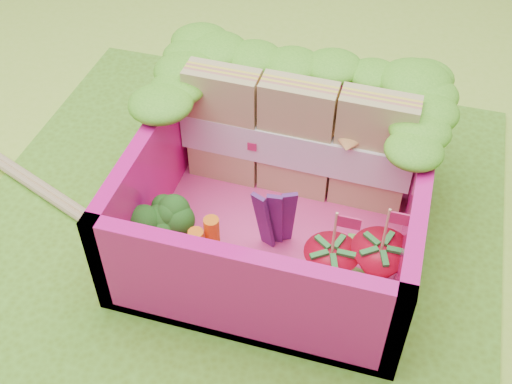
{
  "coord_description": "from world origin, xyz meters",
  "views": [
    {
      "loc": [
        0.71,
        -2.06,
        2.4
      ],
      "look_at": [
        0.12,
        -0.01,
        0.28
      ],
      "focal_mm": 45.0,
      "sensor_mm": 36.0,
      "label": 1
    }
  ],
  "objects_px": {
    "sandwich_stack": "(297,140)",
    "strawberry_left": "(330,269)",
    "bento_box": "(280,193)",
    "broccoli": "(165,225)",
    "chopsticks": "(30,181)",
    "strawberry_right": "(378,267)"
  },
  "relations": [
    {
      "from": "strawberry_right",
      "to": "chopsticks",
      "type": "distance_m",
      "value": 1.88
    },
    {
      "from": "bento_box",
      "to": "chopsticks",
      "type": "relative_size",
      "value": 0.69
    },
    {
      "from": "bento_box",
      "to": "broccoli",
      "type": "xyz_separation_m",
      "value": [
        -0.46,
        -0.3,
        -0.04
      ]
    },
    {
      "from": "broccoli",
      "to": "strawberry_left",
      "type": "xyz_separation_m",
      "value": [
        0.76,
        0.0,
        -0.05
      ]
    },
    {
      "from": "bento_box",
      "to": "broccoli",
      "type": "bearing_deg",
      "value": -146.83
    },
    {
      "from": "sandwich_stack",
      "to": "broccoli",
      "type": "relative_size",
      "value": 3.45
    },
    {
      "from": "broccoli",
      "to": "chopsticks",
      "type": "height_order",
      "value": "broccoli"
    },
    {
      "from": "bento_box",
      "to": "broccoli",
      "type": "distance_m",
      "value": 0.55
    },
    {
      "from": "strawberry_right",
      "to": "chopsticks",
      "type": "height_order",
      "value": "strawberry_right"
    },
    {
      "from": "sandwich_stack",
      "to": "broccoli",
      "type": "distance_m",
      "value": 0.77
    },
    {
      "from": "sandwich_stack",
      "to": "chopsticks",
      "type": "distance_m",
      "value": 1.44
    },
    {
      "from": "strawberry_right",
      "to": "bento_box",
      "type": "bearing_deg",
      "value": 154.78
    },
    {
      "from": "sandwich_stack",
      "to": "strawberry_left",
      "type": "distance_m",
      "value": 0.69
    },
    {
      "from": "bento_box",
      "to": "strawberry_left",
      "type": "relative_size",
      "value": 2.7
    },
    {
      "from": "strawberry_left",
      "to": "strawberry_right",
      "type": "distance_m",
      "value": 0.21
    },
    {
      "from": "bento_box",
      "to": "strawberry_left",
      "type": "bearing_deg",
      "value": -44.44
    },
    {
      "from": "sandwich_stack",
      "to": "strawberry_right",
      "type": "bearing_deg",
      "value": -47.08
    },
    {
      "from": "bento_box",
      "to": "strawberry_left",
      "type": "distance_m",
      "value": 0.43
    },
    {
      "from": "broccoli",
      "to": "strawberry_left",
      "type": "relative_size",
      "value": 0.69
    },
    {
      "from": "strawberry_right",
      "to": "chopsticks",
      "type": "xyz_separation_m",
      "value": [
        -1.86,
        0.2,
        -0.16
      ]
    },
    {
      "from": "sandwich_stack",
      "to": "chopsticks",
      "type": "height_order",
      "value": "sandwich_stack"
    },
    {
      "from": "bento_box",
      "to": "chopsticks",
      "type": "bearing_deg",
      "value": -178.63
    }
  ]
}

